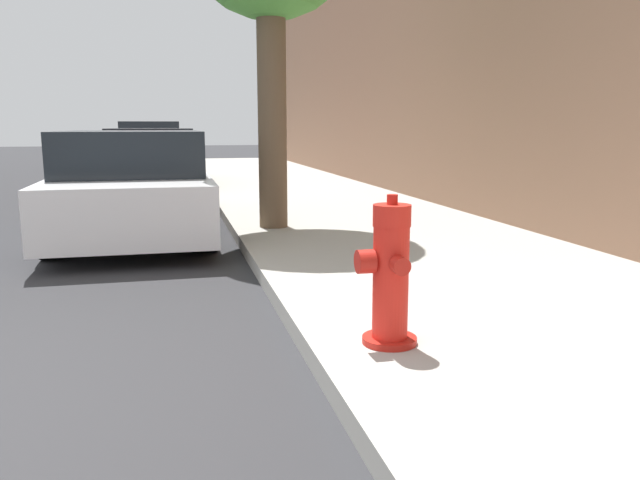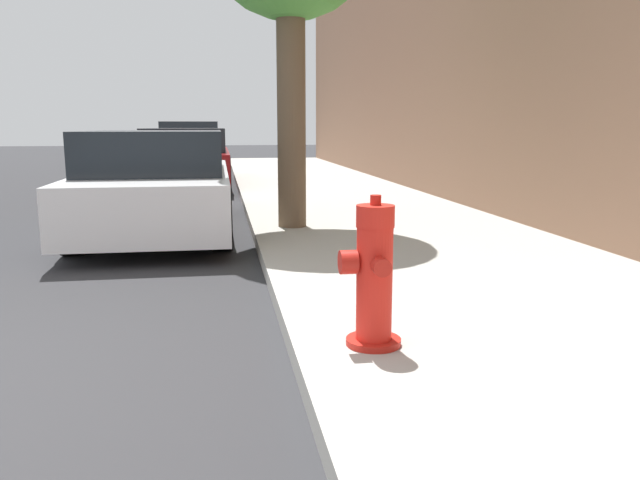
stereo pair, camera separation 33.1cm
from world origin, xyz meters
TOP-DOWN VIEW (x-y plane):
  - sidewalk_slab at (3.58, 0.00)m, footprint 3.19×40.00m
  - fire_hydrant at (2.41, 0.16)m, footprint 0.33×0.34m
  - parked_car_near at (0.90, 4.84)m, footprint 1.69×4.33m
  - parked_car_mid at (0.95, 10.46)m, footprint 1.79×4.41m
  - parked_car_far at (0.78, 17.02)m, footprint 1.86×4.33m

SIDE VIEW (x-z plane):
  - sidewalk_slab at x=3.58m, z-range 0.00..0.13m
  - fire_hydrant at x=2.41m, z-range 0.10..0.90m
  - parked_car_near at x=0.90m, z-range -0.01..1.21m
  - parked_car_mid at x=0.95m, z-range 0.00..1.23m
  - parked_car_far at x=0.78m, z-range -0.01..1.40m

